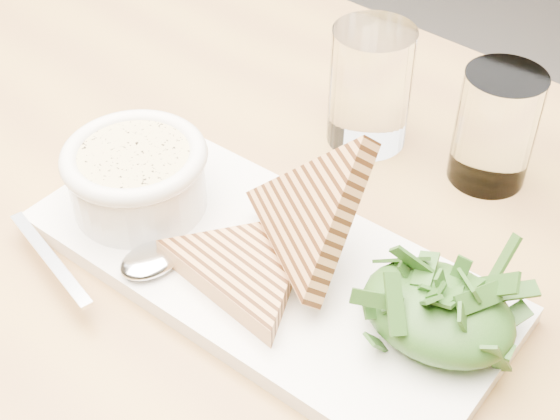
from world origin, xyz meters
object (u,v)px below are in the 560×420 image
Objects in this scene: table_top at (304,377)px; glass_far at (496,128)px; platter at (265,265)px; soup_bowl at (138,184)px; glass_near at (370,87)px.

glass_far is at bearing 85.28° from table_top.
table_top is 0.09m from platter.
platter is 3.48× the size of soup_bowl.
platter is at bearing 143.44° from table_top.
soup_bowl is at bearing -176.94° from platter.
soup_bowl is at bearing -134.87° from glass_far.
glass_near is (-0.02, 0.19, 0.05)m from platter.
platter is (-0.07, 0.05, 0.03)m from table_top.
glass_near is at bearing 96.68° from platter.
glass_near reaches higher than platter.
table_top is 12.23× the size of soup_bowl.
platter is 3.63× the size of glass_far.
glass_near reaches higher than soup_bowl.
platter reaches higher than table_top.
glass_near is 0.12m from glass_far.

